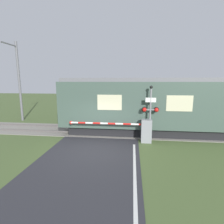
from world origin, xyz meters
The scene contains 6 objects.
ground_plane centered at (0.00, 0.00, 0.00)m, with size 80.00×80.00×0.00m, color #4C6033.
track_bed centered at (0.00, 3.53, 0.02)m, with size 36.00×3.20×0.13m.
train centered at (4.70, 3.53, 1.93)m, with size 15.05×3.05×3.77m.
crossing_barrier centered at (2.50, 1.52, 0.74)m, with size 4.96×0.44×1.37m.
signal_post centered at (3.00, 1.61, 1.89)m, with size 0.98×0.26×3.33m.
catenary_pole centered at (-8.04, 6.04, 3.61)m, with size 0.20×1.90×6.92m.
Camera 1 is at (1.96, -8.53, 3.57)m, focal length 28.00 mm.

